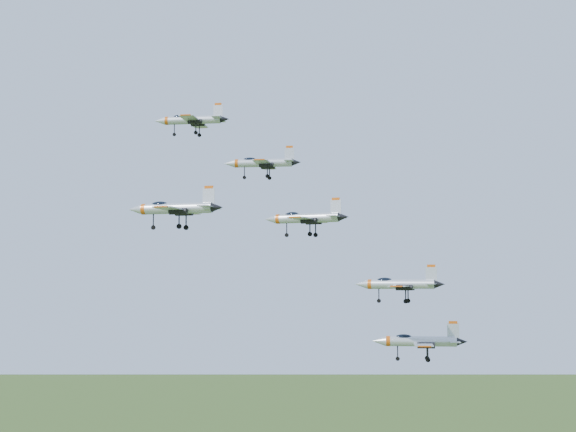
# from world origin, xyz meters

# --- Properties ---
(jet_lead) EXTENTS (13.71, 11.39, 3.66)m
(jet_lead) POSITION_xyz_m (-19.43, 15.34, 143.40)
(jet_lead) COLOR #B7BEC5
(jet_left_high) EXTENTS (12.29, 10.23, 3.28)m
(jet_left_high) POSITION_xyz_m (-2.86, 3.11, 133.33)
(jet_left_high) COLOR #B7BEC5
(jet_right_high) EXTENTS (13.70, 11.25, 3.67)m
(jet_right_high) POSITION_xyz_m (-9.67, -15.86, 124.61)
(jet_right_high) COLOR #B7BEC5
(jet_left_low) EXTENTS (13.75, 11.48, 3.68)m
(jet_left_low) POSITION_xyz_m (4.39, 2.01, 124.42)
(jet_left_low) COLOR #B7BEC5
(jet_right_low) EXTENTS (11.73, 9.68, 3.14)m
(jet_right_low) POSITION_xyz_m (20.04, -12.40, 114.43)
(jet_right_low) COLOR #B7BEC5
(jet_trail) EXTENTS (13.11, 10.92, 3.50)m
(jet_trail) POSITION_xyz_m (21.79, -4.09, 106.57)
(jet_trail) COLOR #B7BEC5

